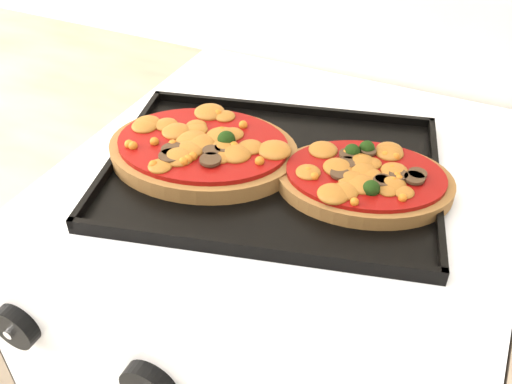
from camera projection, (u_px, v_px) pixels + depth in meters
The scene contains 6 objects.
stove at pixel (281, 368), 1.05m from camera, with size 0.60×0.60×0.91m, color white.
control_panel at pixel (172, 376), 0.58m from camera, with size 0.60×0.02×0.09m, color white.
knob_left at pixel (16, 327), 0.63m from camera, with size 0.06×0.06×0.02m, color black.
baking_tray at pixel (272, 169), 0.75m from camera, with size 0.43×0.32×0.02m, color black.
pizza_left at pixel (203, 148), 0.76m from camera, with size 0.25×0.19×0.04m, color olive, non-canonical shape.
pizza_right at pixel (365, 178), 0.71m from camera, with size 0.22×0.16×0.03m, color olive, non-canonical shape.
Camera 1 is at (0.22, 1.12, 1.36)m, focal length 40.00 mm.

